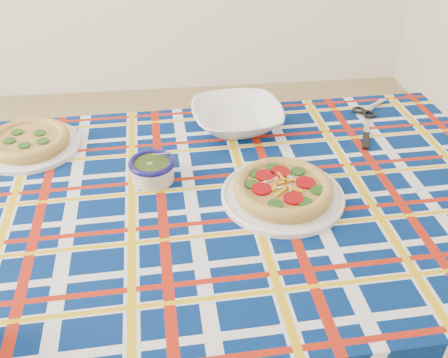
{
  "coord_description": "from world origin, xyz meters",
  "views": [
    {
      "loc": [
        0.39,
        -1.23,
        1.5
      ],
      "look_at": [
        0.51,
        -0.18,
        0.75
      ],
      "focal_mm": 40.0,
      "sensor_mm": 36.0,
      "label": 1
    }
  ],
  "objects": [
    {
      "name": "tablecloth",
      "position": [
        0.49,
        -0.23,
        0.68
      ],
      "size": [
        1.61,
        1.05,
        0.1
      ],
      "primitive_type": null,
      "rotation": [
        0.0,
        0.0,
        0.04
      ],
      "color": "#041D54",
      "rests_on": "dining_table"
    },
    {
      "name": "second_focaccia_plate",
      "position": [
        -0.03,
        0.06,
        0.76
      ],
      "size": [
        0.3,
        0.3,
        0.05
      ],
      "primitive_type": null,
      "rotation": [
        0.0,
        0.0,
        -0.03
      ],
      "color": "#AF823E",
      "rests_on": "tablecloth"
    },
    {
      "name": "floor",
      "position": [
        0.0,
        0.0,
        0.0
      ],
      "size": [
        4.0,
        4.0,
        0.0
      ],
      "primitive_type": "plane",
      "color": "#967D4D",
      "rests_on": "ground"
    },
    {
      "name": "dining_table",
      "position": [
        0.49,
        -0.23,
        0.66
      ],
      "size": [
        1.58,
        1.02,
        0.73
      ],
      "rotation": [
        0.0,
        0.0,
        0.04
      ],
      "color": "brown",
      "rests_on": "floor"
    },
    {
      "name": "table_knife",
      "position": [
        0.98,
        0.08,
        0.74
      ],
      "size": [
        0.1,
        0.22,
        0.01
      ],
      "primitive_type": null,
      "rotation": [
        0.0,
        0.0,
        1.2
      ],
      "color": "silver",
      "rests_on": "tablecloth"
    },
    {
      "name": "pesto_bowl",
      "position": [
        0.32,
        -0.13,
        0.77
      ],
      "size": [
        0.12,
        0.12,
        0.07
      ],
      "primitive_type": null,
      "rotation": [
        0.0,
        0.0,
        0.01
      ],
      "color": "#1F330D",
      "rests_on": "tablecloth"
    },
    {
      "name": "serving_bowl",
      "position": [
        0.58,
        0.12,
        0.77
      ],
      "size": [
        0.29,
        0.29,
        0.07
      ],
      "primitive_type": "imported",
      "rotation": [
        0.0,
        0.0,
        0.07
      ],
      "color": "white",
      "rests_on": "tablecloth"
    },
    {
      "name": "kitchen_scissors",
      "position": [
        1.06,
        0.2,
        0.74
      ],
      "size": [
        0.19,
        0.18,
        0.02
      ],
      "primitive_type": null,
      "rotation": [
        0.0,
        0.0,
        0.7
      ],
      "color": "silver",
      "rests_on": "tablecloth"
    },
    {
      "name": "main_focaccia_plate",
      "position": [
        0.65,
        -0.25,
        0.76
      ],
      "size": [
        0.34,
        0.34,
        0.06
      ],
      "primitive_type": null,
      "rotation": [
        0.0,
        0.0,
        -0.06
      ],
      "color": "#AF823E",
      "rests_on": "tablecloth"
    }
  ]
}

